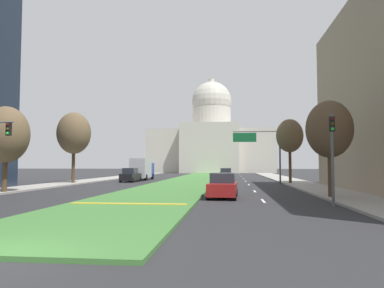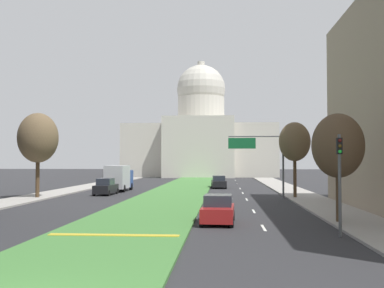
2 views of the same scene
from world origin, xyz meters
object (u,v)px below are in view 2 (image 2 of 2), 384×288
(traffic_light_near_right, at_px, (340,171))
(sedan_distant, at_px, (219,182))
(street_tree_right_near, at_px, (338,146))
(street_tree_left_mid, at_px, (38,138))
(sedan_midblock, at_px, (106,187))
(capitol_building, at_px, (201,140))
(box_truck_delivery, at_px, (119,178))
(sedan_lead_stopped, at_px, (218,210))
(street_tree_right_mid, at_px, (295,142))
(overhead_guide_sign, at_px, (262,152))

(traffic_light_near_right, bearing_deg, sedan_distant, 99.43)
(street_tree_right_near, xyz_separation_m, street_tree_left_mid, (-25.65, 16.12, 1.35))
(traffic_light_near_right, bearing_deg, sedan_midblock, 125.95)
(street_tree_left_mid, height_order, sedan_distant, street_tree_left_mid)
(street_tree_right_near, height_order, street_tree_left_mid, street_tree_left_mid)
(capitol_building, height_order, traffic_light_near_right, capitol_building)
(traffic_light_near_right, xyz_separation_m, box_truck_delivery, (-18.91, 32.22, -1.64))
(sedan_lead_stopped, height_order, box_truck_delivery, box_truck_delivery)
(traffic_light_near_right, height_order, street_tree_right_mid, street_tree_right_mid)
(street_tree_right_near, bearing_deg, capitol_building, 98.58)
(sedan_lead_stopped, bearing_deg, sedan_distant, 90.48)
(traffic_light_near_right, xyz_separation_m, sedan_lead_stopped, (-6.22, 4.47, -2.50))
(capitol_building, relative_size, sedan_midblock, 8.12)
(street_tree_left_mid, bearing_deg, sedan_lead_stopped, -41.75)
(sedan_distant, bearing_deg, sedan_lead_stopped, -89.52)
(street_tree_right_near, distance_m, street_tree_right_mid, 18.07)
(box_truck_delivery, bearing_deg, traffic_light_near_right, -59.59)
(overhead_guide_sign, relative_size, sedan_midblock, 1.47)
(overhead_guide_sign, height_order, sedan_lead_stopped, overhead_guide_sign)
(street_tree_left_mid, distance_m, sedan_midblock, 9.32)
(sedan_midblock, bearing_deg, sedan_lead_stopped, -59.54)
(capitol_building, xyz_separation_m, street_tree_right_near, (12.44, -82.47, -4.17))
(traffic_light_near_right, distance_m, sedan_midblock, 32.40)
(capitol_building, xyz_separation_m, traffic_light_near_right, (11.34, -87.18, -5.60))
(overhead_guide_sign, distance_m, sedan_lead_stopped, 19.37)
(street_tree_right_mid, relative_size, sedan_midblock, 1.75)
(sedan_lead_stopped, height_order, sedan_distant, sedan_lead_stopped)
(sedan_lead_stopped, relative_size, sedan_midblock, 0.96)
(capitol_building, distance_m, sedan_lead_stopped, 83.26)
(street_tree_right_near, relative_size, street_tree_left_mid, 0.78)
(overhead_guide_sign, distance_m, street_tree_left_mid, 22.76)
(traffic_light_near_right, distance_m, street_tree_right_near, 5.04)
(street_tree_left_mid, bearing_deg, traffic_light_near_right, -40.31)
(street_tree_right_mid, xyz_separation_m, sedan_distant, (-7.84, 16.46, -4.90))
(street_tree_right_near, bearing_deg, box_truck_delivery, 126.04)
(traffic_light_near_right, relative_size, street_tree_left_mid, 0.60)
(sedan_distant, xyz_separation_m, box_truck_delivery, (-12.40, -6.99, 0.87))
(sedan_lead_stopped, relative_size, sedan_distant, 0.89)
(traffic_light_near_right, height_order, box_truck_delivery, traffic_light_near_right)
(capitol_building, height_order, sedan_distant, capitol_building)
(capitol_building, bearing_deg, sedan_midblock, -97.13)
(sedan_midblock, distance_m, sedan_distant, 18.05)
(capitol_building, height_order, overhead_guide_sign, capitol_building)
(street_tree_left_mid, relative_size, sedan_midblock, 1.96)
(sedan_distant, bearing_deg, street_tree_right_near, -77.55)
(box_truck_delivery, bearing_deg, street_tree_left_mid, -116.33)
(traffic_light_near_right, xyz_separation_m, street_tree_left_mid, (-24.55, 20.83, 2.78))
(street_tree_right_mid, bearing_deg, sedan_midblock, 170.48)
(street_tree_right_near, height_order, street_tree_right_mid, street_tree_right_mid)
(overhead_guide_sign, bearing_deg, street_tree_right_near, -80.56)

